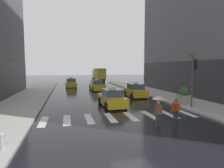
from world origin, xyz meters
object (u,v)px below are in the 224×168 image
(taxi_third, at_px, (97,86))
(pedestrian_with_backpack, at_px, (176,109))
(taxi_lead, at_px, (112,98))
(box_truck, at_px, (99,74))
(taxi_second, at_px, (135,91))
(taxi_fourth, at_px, (71,83))
(traffic_light_pole, at_px, (194,72))
(fire_hydrant, at_px, (2,141))
(pedestrian_with_umbrella, at_px, (160,103))
(planter_near_corner, at_px, (184,96))

(taxi_third, relative_size, pedestrian_with_backpack, 2.79)
(taxi_lead, distance_m, box_truck, 31.30)
(taxi_second, bearing_deg, taxi_fourth, 118.91)
(taxi_third, relative_size, taxi_fourth, 1.01)
(traffic_light_pole, height_order, fire_hydrant, traffic_light_pole)
(traffic_light_pole, height_order, pedestrian_with_backpack, traffic_light_pole)
(pedestrian_with_umbrella, relative_size, fire_hydrant, 2.69)
(taxi_lead, height_order, pedestrian_with_umbrella, pedestrian_with_umbrella)
(pedestrian_with_umbrella, bearing_deg, fire_hydrant, -168.61)
(pedestrian_with_umbrella, bearing_deg, taxi_third, 92.28)
(pedestrian_with_umbrella, bearing_deg, taxi_second, 76.66)
(taxi_lead, bearing_deg, box_truck, 82.94)
(taxi_third, distance_m, box_truck, 18.50)
(taxi_second, relative_size, box_truck, 0.60)
(taxi_lead, distance_m, planter_near_corner, 7.06)
(taxi_fourth, height_order, box_truck, box_truck)
(traffic_light_pole, xyz_separation_m, taxi_lead, (-6.73, 2.61, -2.53))
(traffic_light_pole, xyz_separation_m, box_truck, (-2.88, 33.65, -1.41))
(pedestrian_with_backpack, bearing_deg, pedestrian_with_umbrella, -161.52)
(box_truck, height_order, planter_near_corner, box_truck)
(taxi_third, distance_m, fire_hydrant, 22.67)
(pedestrian_with_backpack, xyz_separation_m, planter_near_corner, (4.25, 5.51, -0.10))
(traffic_light_pole, distance_m, taxi_second, 8.51)
(traffic_light_pole, bearing_deg, fire_hydrant, -156.31)
(taxi_lead, bearing_deg, pedestrian_with_backpack, -66.89)
(taxi_second, height_order, box_truck, box_truck)
(taxi_lead, bearing_deg, taxi_fourth, 100.12)
(taxi_lead, xyz_separation_m, pedestrian_with_backpack, (2.75, -6.44, 0.25))
(pedestrian_with_backpack, bearing_deg, traffic_light_pole, 43.92)
(taxi_lead, relative_size, box_truck, 0.60)
(taxi_second, bearing_deg, box_truck, 90.75)
(traffic_light_pole, relative_size, taxi_third, 1.04)
(traffic_light_pole, bearing_deg, box_truck, 94.90)
(box_truck, bearing_deg, planter_near_corner, -84.37)
(taxi_lead, xyz_separation_m, box_truck, (3.84, 31.04, 1.13))
(taxi_fourth, bearing_deg, pedestrian_with_backpack, -76.39)
(box_truck, xyz_separation_m, pedestrian_with_backpack, (-1.10, -37.48, -0.88))
(fire_hydrant, bearing_deg, traffic_light_pole, 23.69)
(taxi_fourth, xyz_separation_m, pedestrian_with_umbrella, (4.68, -25.64, 0.79))
(traffic_light_pole, xyz_separation_m, planter_near_corner, (0.27, 1.67, -2.38))
(fire_hydrant, bearing_deg, taxi_second, 51.12)
(taxi_third, xyz_separation_m, pedestrian_with_backpack, (2.20, -19.32, 0.25))
(taxi_fourth, bearing_deg, fire_hydrant, -97.29)
(box_truck, distance_m, pedestrian_with_backpack, 37.51)
(taxi_third, bearing_deg, taxi_fourth, 123.59)
(traffic_light_pole, bearing_deg, pedestrian_with_backpack, -136.08)
(taxi_lead, relative_size, pedestrian_with_backpack, 2.79)
(taxi_second, height_order, fire_hydrant, taxi_second)
(taxi_fourth, relative_size, box_truck, 0.60)
(pedestrian_with_umbrella, bearing_deg, pedestrian_with_backpack, 18.48)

